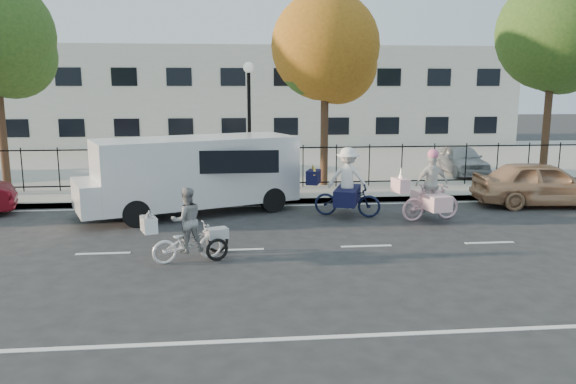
{
  "coord_description": "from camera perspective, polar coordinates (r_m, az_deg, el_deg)",
  "views": [
    {
      "loc": [
        -0.06,
        -12.4,
        3.68
      ],
      "look_at": [
        1.27,
        1.2,
        1.1
      ],
      "focal_mm": 35.0,
      "sensor_mm": 36.0,
      "label": 1
    }
  ],
  "objects": [
    {
      "name": "curb",
      "position": [
        17.82,
        -5.3,
        -1.03
      ],
      "size": [
        60.0,
        0.1,
        0.15
      ],
      "primitive_type": "cube",
      "color": "#A8A399",
      "rests_on": "ground"
    },
    {
      "name": "tree_mid",
      "position": [
        20.36,
        4.18,
        14.01
      ],
      "size": [
        3.8,
        3.8,
        6.96
      ],
      "color": "#442D1D",
      "rests_on": "ground"
    },
    {
      "name": "unicorn_bike",
      "position": [
        15.99,
        14.22,
        -0.24
      ],
      "size": [
        2.02,
        1.43,
        2.0
      ],
      "rotation": [
        0.0,
        0.0,
        1.74
      ],
      "color": "beige",
      "rests_on": "ground"
    },
    {
      "name": "tree_east",
      "position": [
        23.68,
        25.62,
        13.84
      ],
      "size": [
        4.21,
        4.21,
        7.71
      ],
      "color": "#442D1D",
      "rests_on": "ground"
    },
    {
      "name": "gold_sedan",
      "position": [
        19.14,
        24.41,
        0.79
      ],
      "size": [
        4.29,
        2.05,
        1.41
      ],
      "primitive_type": "imported",
      "rotation": [
        0.0,
        0.0,
        1.48
      ],
      "color": "tan",
      "rests_on": "ground"
    },
    {
      "name": "road_markings",
      "position": [
        12.94,
        -5.13,
        -5.86
      ],
      "size": [
        60.0,
        9.52,
        0.01
      ],
      "primitive_type": null,
      "color": "silver",
      "rests_on": "ground"
    },
    {
      "name": "parking_lot",
      "position": [
        27.64,
        -5.44,
        3.14
      ],
      "size": [
        60.0,
        15.6,
        0.15
      ],
      "primitive_type": "cube",
      "color": "#A8A399",
      "rests_on": "ground"
    },
    {
      "name": "iron_fence",
      "position": [
        19.8,
        -5.38,
        2.57
      ],
      "size": [
        58.0,
        0.06,
        1.5
      ],
      "primitive_type": null,
      "color": "black",
      "rests_on": "sidewalk"
    },
    {
      "name": "ground",
      "position": [
        12.94,
        -5.13,
        -5.88
      ],
      "size": [
        120.0,
        120.0,
        0.0
      ],
      "primitive_type": "plane",
      "color": "#333334"
    },
    {
      "name": "bull_bike",
      "position": [
        16.11,
        5.96,
        0.3
      ],
      "size": [
        2.2,
        1.56,
        1.98
      ],
      "rotation": [
        0.0,
        0.0,
        1.23
      ],
      "color": "black",
      "rests_on": "ground"
    },
    {
      "name": "building",
      "position": [
        37.41,
        -5.59,
        9.59
      ],
      "size": [
        34.0,
        10.0,
        6.0
      ],
      "primitive_type": "cube",
      "color": "silver",
      "rests_on": "ground"
    },
    {
      "name": "white_van",
      "position": [
        16.63,
        -9.66,
        2.05
      ],
      "size": [
        6.78,
        4.04,
        2.22
      ],
      "rotation": [
        0.0,
        0.0,
        0.37
      ],
      "color": "white",
      "rests_on": "ground"
    },
    {
      "name": "lamppost",
      "position": [
        19.22,
        -3.98,
        8.97
      ],
      "size": [
        0.36,
        0.36,
        4.33
      ],
      "color": "black",
      "rests_on": "sidewalk"
    },
    {
      "name": "street_sign",
      "position": [
        19.42,
        -10.88,
        3.8
      ],
      "size": [
        0.85,
        0.06,
        1.8
      ],
      "color": "black",
      "rests_on": "sidewalk"
    },
    {
      "name": "zebra_trike",
      "position": [
        12.14,
        -10.18,
        -4.11
      ],
      "size": [
        1.84,
        1.21,
        1.59
      ],
      "rotation": [
        0.0,
        0.0,
        1.92
      ],
      "color": "white",
      "rests_on": "ground"
    },
    {
      "name": "lot_car_d",
      "position": [
        23.98,
        17.18,
        3.17
      ],
      "size": [
        1.52,
        3.53,
        1.19
      ],
      "primitive_type": "imported",
      "rotation": [
        0.0,
        0.0,
        -0.04
      ],
      "color": "#A4A6AB",
      "rests_on": "parking_lot"
    },
    {
      "name": "lot_car_c",
      "position": [
        23.62,
        -8.57,
        3.5
      ],
      "size": [
        1.86,
        3.94,
        1.25
      ],
      "primitive_type": "imported",
      "rotation": [
        0.0,
        0.0,
        0.15
      ],
      "color": "#55565D",
      "rests_on": "parking_lot"
    },
    {
      "name": "sidewalk",
      "position": [
        18.85,
        -5.32,
        -0.38
      ],
      "size": [
        60.0,
        2.2,
        0.15
      ],
      "primitive_type": "cube",
      "color": "#A8A399",
      "rests_on": "ground"
    }
  ]
}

